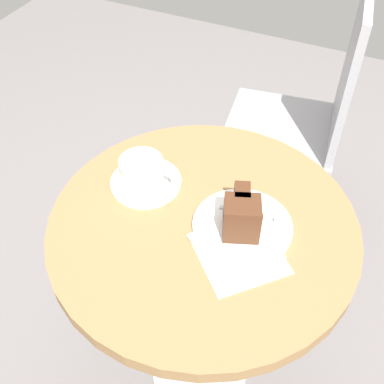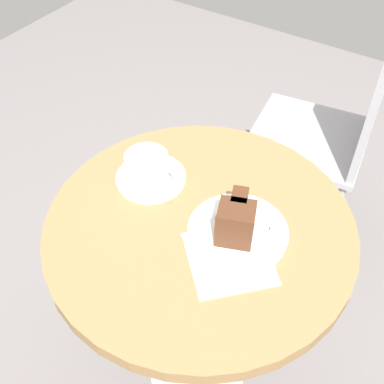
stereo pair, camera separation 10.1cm
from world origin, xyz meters
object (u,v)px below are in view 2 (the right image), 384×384
object	(u,v)px
saucer	(151,178)
teaspoon	(170,187)
cake_slice	(236,221)
coffee_cup	(148,166)
napkin	(228,255)
cake_plate	(238,232)
cafe_chair	(341,121)
fork	(260,226)

from	to	relation	value
saucer	teaspoon	distance (m)	0.06
cake_slice	teaspoon	bearing A→B (deg)	168.63
coffee_cup	napkin	distance (m)	0.28
saucer	napkin	size ratio (longest dim) A/B	0.70
cake_plate	napkin	distance (m)	0.06
teaspoon	napkin	distance (m)	0.22
cake_plate	cafe_chair	world-z (taller)	cafe_chair
coffee_cup	cafe_chair	size ratio (longest dim) A/B	0.14
saucer	cake_slice	xyz separation A→B (m)	(0.24, -0.04, 0.05)
saucer	cake_plate	bearing A→B (deg)	-7.52
cake_plate	cake_slice	bearing A→B (deg)	-92.43
coffee_cup	napkin	xyz separation A→B (m)	(0.26, -0.09, -0.04)
teaspoon	cake_plate	bearing A→B (deg)	64.61
fork	cafe_chair	xyz separation A→B (m)	(-0.04, 0.70, -0.20)
napkin	saucer	bearing A→B (deg)	160.29
napkin	cake_slice	bearing A→B (deg)	105.55
cafe_chair	cake_slice	bearing A→B (deg)	-7.46
cake_plate	cafe_chair	bearing A→B (deg)	90.87
saucer	cake_slice	bearing A→B (deg)	-10.35
teaspoon	cafe_chair	world-z (taller)	cafe_chair
coffee_cup	fork	distance (m)	0.28
saucer	teaspoon	size ratio (longest dim) A/B	1.54
cake_slice	cafe_chair	size ratio (longest dim) A/B	0.12
teaspoon	fork	size ratio (longest dim) A/B	0.68
coffee_cup	cafe_chair	world-z (taller)	cafe_chair
saucer	teaspoon	xyz separation A→B (m)	(0.06, -0.01, 0.01)
cafe_chair	saucer	bearing A→B (deg)	-26.66
saucer	teaspoon	bearing A→B (deg)	-7.00
saucer	cafe_chair	distance (m)	0.76
saucer	coffee_cup	world-z (taller)	coffee_cup
napkin	cafe_chair	world-z (taller)	cafe_chair
teaspoon	saucer	bearing A→B (deg)	-114.71
napkin	cafe_chair	bearing A→B (deg)	91.72
fork	cafe_chair	world-z (taller)	cafe_chair
fork	saucer	bearing A→B (deg)	174.67
saucer	fork	xyz separation A→B (m)	(0.28, 0.00, 0.01)
coffee_cup	cake_plate	distance (m)	0.25
cake_plate	cafe_chair	xyz separation A→B (m)	(-0.01, 0.73, -0.19)
saucer	cake_slice	world-z (taller)	cake_slice
teaspoon	cafe_chair	xyz separation A→B (m)	(0.18, 0.71, -0.20)
coffee_cup	cafe_chair	bearing A→B (deg)	71.37
napkin	cafe_chair	xyz separation A→B (m)	(-0.02, 0.79, -0.19)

